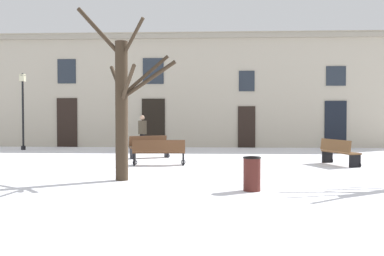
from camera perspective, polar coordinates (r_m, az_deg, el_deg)
ground_plane at (r=13.90m, az=-0.41°, el=-5.61°), size 38.16×38.16×0.00m
building_facade at (r=24.17m, az=0.95°, el=5.06°), size 23.85×0.60×6.23m
tree_left_of_center at (r=12.12m, az=-8.93°, el=3.27°), size 2.68×2.80×4.66m
streetlamp at (r=23.85m, az=-20.90°, el=3.04°), size 0.30×0.30×3.87m
litter_bin at (r=10.48m, az=7.70°, el=-5.84°), size 0.43×0.43×0.80m
bench_by_litter_bin at (r=16.45m, az=18.36°, el=-2.94°), size 1.06×1.76×0.91m
bench_near_center_tree at (r=15.59m, az=-4.28°, el=-3.08°), size 1.89×0.64×0.90m
bench_back_to_back_left at (r=18.24m, az=-5.55°, el=-2.41°), size 1.65×1.12×0.91m
person_crossing_plaza at (r=21.33m, az=-6.39°, el=-0.43°), size 0.43×0.42×1.74m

